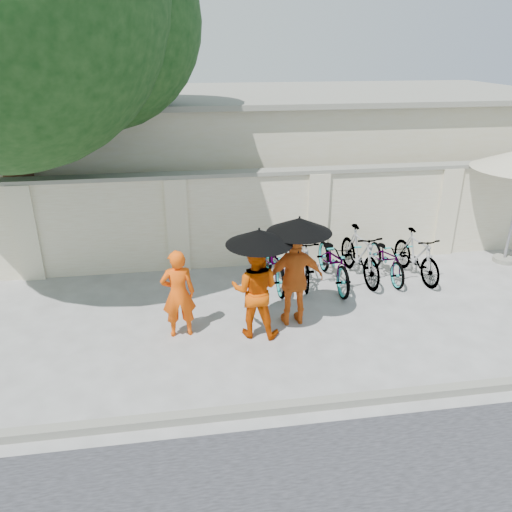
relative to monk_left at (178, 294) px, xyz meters
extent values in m
plane|color=#A6A6A5|center=(1.03, -0.44, -0.76)|extent=(80.00, 80.00, 0.00)
cube|color=gray|center=(1.03, -2.14, -0.70)|extent=(40.00, 0.16, 0.12)
cube|color=beige|center=(2.03, 2.76, 0.24)|extent=(20.00, 0.30, 2.00)
cube|color=tan|center=(3.03, 6.56, 0.84)|extent=(14.00, 6.00, 3.20)
cylinder|color=#4F2D1A|center=(-3.17, 3.46, 1.44)|extent=(0.60, 0.60, 4.40)
sphere|color=#284B1D|center=(-1.27, 3.16, 4.14)|extent=(4.00, 4.00, 4.00)
imported|color=#FA5109|center=(0.00, 0.00, 0.00)|extent=(0.58, 0.41, 1.53)
imported|color=#D24903|center=(1.24, -0.17, 0.06)|extent=(0.95, 0.83, 1.64)
cylinder|color=black|center=(1.29, -0.25, 0.59)|extent=(0.02, 0.02, 0.84)
cone|color=black|center=(1.29, -0.25, 1.01)|extent=(1.05, 1.05, 0.24)
imported|color=orange|center=(1.96, 0.09, 0.07)|extent=(0.99, 0.44, 1.67)
cylinder|color=black|center=(1.98, 0.01, 0.63)|extent=(0.02, 0.02, 0.89)
cone|color=black|center=(1.98, 0.01, 1.07)|extent=(1.07, 1.07, 0.24)
cylinder|color=gray|center=(7.22, 1.97, -0.71)|extent=(0.48, 0.48, 0.10)
imported|color=#929199|center=(1.91, 1.66, -0.28)|extent=(0.71, 1.87, 0.97)
imported|color=#929199|center=(2.50, 1.66, -0.25)|extent=(0.68, 1.76, 1.03)
imported|color=#929199|center=(3.09, 1.47, -0.26)|extent=(0.70, 1.93, 1.01)
imported|color=#929199|center=(3.68, 1.63, -0.22)|extent=(0.69, 1.84, 1.08)
imported|color=#929199|center=(4.27, 1.61, -0.33)|extent=(0.64, 1.67, 0.86)
imported|color=#929199|center=(4.86, 1.51, -0.27)|extent=(0.68, 1.70, 0.99)
camera|label=1|loc=(0.16, -7.31, 3.76)|focal=35.00mm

